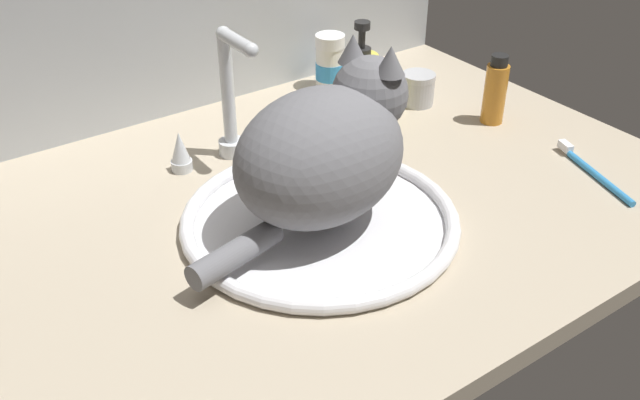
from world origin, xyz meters
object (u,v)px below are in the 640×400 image
Objects in this scene: cat at (328,148)px; toothbrush at (592,171)px; amber_bottle at (495,91)px; metal_jar at (418,89)px; pill_bottle at (330,63)px; sink_basin at (320,220)px; faucet at (231,110)px; soap_pump_bottle at (360,85)px.

cat is 2.10× the size of toothbrush.
toothbrush is at bearing -91.88° from amber_bottle.
cat is 40.62cm from metal_jar.
toothbrush is at bearing -74.49° from pill_bottle.
sink_basin is 10.27cm from cat.
faucet is 3.50× the size of metal_jar.
amber_bottle is (13.98, -27.05, 0.90)cm from pill_bottle.
soap_pump_bottle is 14.19cm from pill_bottle.
pill_bottle is 1.71× the size of metal_jar.
sink_basin is 1.02× the size of cat.
soap_pump_bottle is 22.17cm from amber_bottle.
faucet is 1.74× the size of amber_bottle.
cat is 3.06× the size of amber_bottle.
metal_jar is at bearing 98.34° from toothbrush.
faucet is 35.97cm from metal_jar.
faucet is 0.57× the size of cat.
faucet is (-0.00, 22.98, 6.98)cm from sink_basin.
sink_basin is at bearing -137.02° from soap_pump_bottle.
amber_bottle is (41.13, 8.47, 4.66)cm from sink_basin.
sink_basin is 44.87cm from pill_bottle.
amber_bottle is 21.46cm from toothbrush.
toothbrush is at bearing -18.14° from cat.
amber_bottle is at bearing -19.43° from faucet.
sink_basin is at bearing -167.12° from cat.
pill_bottle is 0.85× the size of amber_bottle.
faucet is at bearing 93.81° from cat.
sink_basin is 2.18× the size of soap_pump_bottle.
pill_bottle is at bearing 53.91° from cat.
faucet is at bearing 160.57° from amber_bottle.
metal_jar is (34.05, 20.57, -8.20)cm from cat.
amber_bottle reaches higher than toothbrush.
faucet is 54.23cm from toothbrush.
soap_pump_bottle reaches higher than metal_jar.
soap_pump_bottle is at bearing 42.98° from sink_basin.
metal_jar reaches higher than sink_basin.
cat reaches higher than soap_pump_bottle.
metal_jar reaches higher than toothbrush.
amber_bottle is at bearing -65.88° from metal_jar.
pill_bottle is at bearing 52.61° from sink_basin.
pill_bottle reaches higher than metal_jar.
cat reaches higher than amber_bottle.
sink_basin is at bearing -149.54° from metal_jar.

